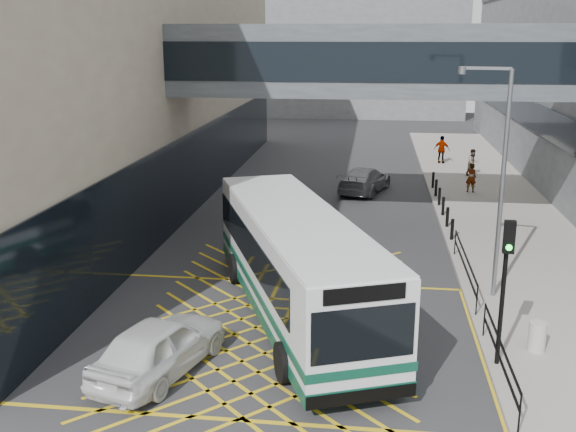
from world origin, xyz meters
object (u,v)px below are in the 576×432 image
at_px(bus, 295,262).
at_px(pedestrian_c, 442,150).
at_px(car_white, 159,345).
at_px(street_lamp, 498,170).
at_px(pedestrian_a, 471,178).
at_px(car_silver, 365,179).
at_px(car_dark, 311,220).
at_px(pedestrian_b, 473,163).
at_px(traffic_light, 505,272).
at_px(litter_bin, 537,337).

bearing_deg(bus, pedestrian_c, 53.81).
relative_size(car_white, street_lamp, 0.65).
bearing_deg(pedestrian_a, car_silver, -4.08).
relative_size(bus, pedestrian_c, 6.56).
distance_m(car_dark, pedestrian_c, 18.92).
height_order(car_white, pedestrian_c, pedestrian_c).
bearing_deg(pedestrian_c, pedestrian_a, 117.23).
distance_m(car_white, car_silver, 22.18).
relative_size(bus, car_dark, 2.47).
relative_size(car_white, pedestrian_a, 3.04).
distance_m(bus, pedestrian_b, 23.60).
relative_size(car_silver, pedestrian_a, 2.99).
bearing_deg(car_silver, bus, 100.28).
height_order(bus, pedestrian_b, bus).
distance_m(pedestrian_a, pedestrian_b, 4.56).
distance_m(car_silver, traffic_light, 20.87).
relative_size(litter_bin, pedestrian_b, 0.51).
distance_m(car_dark, traffic_light, 13.11).
xyz_separation_m(pedestrian_b, pedestrian_c, (-1.51, 4.00, 0.10)).
xyz_separation_m(car_silver, street_lamp, (4.38, -15.34, 3.67)).
distance_m(bus, litter_bin, 7.29).
height_order(street_lamp, litter_bin, street_lamp).
distance_m(pedestrian_a, pedestrian_c, 8.54).
bearing_deg(car_dark, litter_bin, 109.63).
relative_size(car_dark, traffic_light, 1.22).
bearing_deg(traffic_light, litter_bin, 42.29).
bearing_deg(pedestrian_b, car_silver, -171.85).
height_order(bus, pedestrian_c, bus).
xyz_separation_m(car_dark, traffic_light, (6.03, -11.47, 2.00)).
bearing_deg(car_silver, pedestrian_c, -103.89).
bearing_deg(litter_bin, pedestrian_c, 90.09).
height_order(traffic_light, pedestrian_c, traffic_light).
bearing_deg(car_dark, pedestrian_a, -146.62).
bearing_deg(traffic_light, pedestrian_a, 86.91).
bearing_deg(traffic_light, pedestrian_b, 86.27).
bearing_deg(car_silver, car_white, 93.51).
relative_size(bus, street_lamp, 1.62).
bearing_deg(pedestrian_b, litter_bin, -120.36).
height_order(car_dark, car_silver, car_dark).
distance_m(car_silver, pedestrian_c, 9.92).
height_order(traffic_light, litter_bin, traffic_light).
relative_size(bus, car_white, 2.48).
bearing_deg(car_white, pedestrian_b, -97.03).
bearing_deg(street_lamp, pedestrian_b, 94.65).
height_order(traffic_light, street_lamp, street_lamp).
relative_size(car_dark, pedestrian_a, 3.04).
bearing_deg(car_dark, street_lamp, 120.74).
height_order(car_white, car_dark, car_white).
xyz_separation_m(traffic_light, pedestrian_c, (1.16, 28.97, -1.68)).
bearing_deg(pedestrian_a, street_lamp, 80.11).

